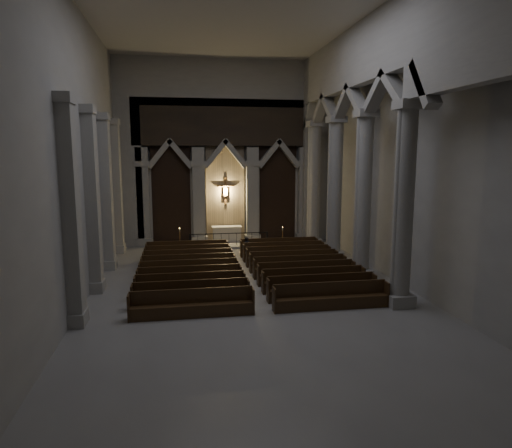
% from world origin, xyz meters
% --- Properties ---
extents(room, '(24.00, 24.10, 12.00)m').
position_xyz_m(room, '(0.00, 0.00, 7.60)').
color(room, gray).
rests_on(room, ground).
extents(sanctuary_wall, '(14.00, 0.77, 12.00)m').
position_xyz_m(sanctuary_wall, '(0.00, 11.54, 6.62)').
color(sanctuary_wall, gray).
rests_on(sanctuary_wall, ground).
extents(right_arcade, '(1.00, 24.00, 12.00)m').
position_xyz_m(right_arcade, '(5.50, 1.33, 7.83)').
color(right_arcade, gray).
rests_on(right_arcade, ground).
extents(left_pilasters, '(0.60, 13.00, 8.03)m').
position_xyz_m(left_pilasters, '(-6.75, 3.50, 3.91)').
color(left_pilasters, gray).
rests_on(left_pilasters, ground).
extents(sanctuary_step, '(8.50, 2.60, 0.15)m').
position_xyz_m(sanctuary_step, '(0.00, 10.60, 0.07)').
color(sanctuary_step, gray).
rests_on(sanctuary_step, ground).
extents(altar, '(2.00, 0.80, 1.01)m').
position_xyz_m(altar, '(0.01, 11.23, 0.66)').
color(altar, beige).
rests_on(altar, sanctuary_step).
extents(altar_rail, '(5.05, 0.09, 0.99)m').
position_xyz_m(altar_rail, '(-0.00, 9.75, 0.66)').
color(altar_rail, black).
rests_on(altar_rail, ground).
extents(candle_stand_left, '(0.24, 0.24, 1.39)m').
position_xyz_m(candle_stand_left, '(-3.11, 9.82, 0.38)').
color(candle_stand_left, '#B57A37').
rests_on(candle_stand_left, ground).
extents(candle_stand_right, '(0.23, 0.23, 1.34)m').
position_xyz_m(candle_stand_right, '(3.43, 9.40, 0.36)').
color(candle_stand_right, '#B57A37').
rests_on(candle_stand_right, ground).
extents(pews, '(10.05, 9.99, 1.04)m').
position_xyz_m(pews, '(0.00, 2.36, 0.34)').
color(pews, black).
rests_on(pews, ground).
extents(worshipper, '(0.49, 0.40, 1.16)m').
position_xyz_m(worshipper, '(0.79, 7.14, 0.58)').
color(worshipper, black).
rests_on(worshipper, ground).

